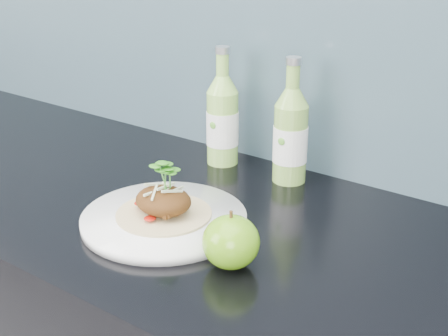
{
  "coord_description": "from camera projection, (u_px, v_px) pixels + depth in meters",
  "views": [
    {
      "loc": [
        0.58,
        0.94,
        1.38
      ],
      "look_at": [
        0.03,
        1.69,
        1.0
      ],
      "focal_mm": 50.0,
      "sensor_mm": 36.0,
      "label": 1
    }
  ],
  "objects": [
    {
      "name": "dinner_plate",
      "position": [
        164.0,
        219.0,
        1.04
      ],
      "size": [
        0.28,
        0.28,
        0.02
      ],
      "color": "white",
      "rests_on": "kitchen_counter"
    },
    {
      "name": "cider_bottle_left",
      "position": [
        223.0,
        120.0,
        1.26
      ],
      "size": [
        0.07,
        0.07,
        0.24
      ],
      "rotation": [
        0.0,
        0.0,
        -0.02
      ],
      "color": "#8EC853",
      "rests_on": "kitchen_counter"
    },
    {
      "name": "green_apple",
      "position": [
        231.0,
        242.0,
        0.9
      ],
      "size": [
        0.09,
        0.09,
        0.09
      ],
      "rotation": [
        0.0,
        0.0,
        0.03
      ],
      "color": "#45860E",
      "rests_on": "kitchen_counter"
    },
    {
      "name": "pork_taco",
      "position": [
        163.0,
        199.0,
        1.02
      ],
      "size": [
        0.16,
        0.16,
        0.1
      ],
      "color": "tan",
      "rests_on": "dinner_plate"
    },
    {
      "name": "cider_bottle_right",
      "position": [
        290.0,
        136.0,
        1.17
      ],
      "size": [
        0.07,
        0.07,
        0.24
      ],
      "rotation": [
        0.0,
        0.0,
        0.14
      ],
      "color": "#80B049",
      "rests_on": "kitchen_counter"
    }
  ]
}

